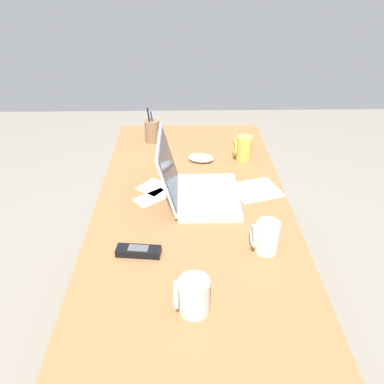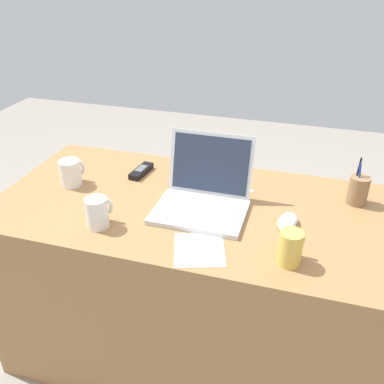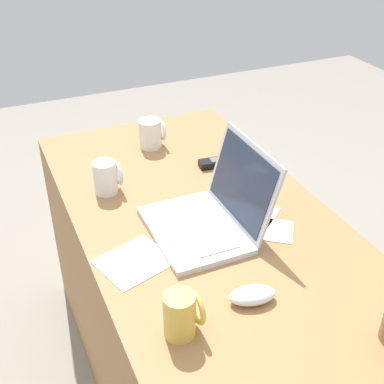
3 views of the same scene
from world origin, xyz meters
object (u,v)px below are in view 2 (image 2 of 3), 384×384
(coffee_mug_spare, at_px, (71,172))
(pen_holder, at_px, (358,190))
(computer_mouse, at_px, (288,222))
(coffee_mug_white, at_px, (290,247))
(cordless_phone, at_px, (141,171))
(coffee_mug_tall, at_px, (98,212))
(laptop, at_px, (203,196))

(coffee_mug_spare, height_order, pen_holder, pen_holder)
(computer_mouse, distance_m, coffee_mug_white, 0.19)
(computer_mouse, bearing_deg, cordless_phone, 171.62)
(coffee_mug_tall, xyz_separation_m, coffee_mug_spare, (-0.24, 0.23, -0.00))
(computer_mouse, distance_m, pen_holder, 0.32)
(laptop, height_order, coffee_mug_tall, laptop)
(computer_mouse, relative_size, pen_holder, 0.65)
(coffee_mug_spare, relative_size, cordless_phone, 0.73)
(coffee_mug_spare, bearing_deg, coffee_mug_white, -15.71)
(coffee_mug_tall, relative_size, cordless_phone, 0.74)
(coffee_mug_tall, relative_size, coffee_mug_spare, 1.01)
(laptop, xyz_separation_m, computer_mouse, (0.30, -0.03, -0.03))
(laptop, relative_size, coffee_mug_white, 2.93)
(coffee_mug_white, bearing_deg, laptop, 145.60)
(coffee_mug_white, height_order, pen_holder, pen_holder)
(coffee_mug_tall, distance_m, coffee_mug_spare, 0.33)
(coffee_mug_white, height_order, coffee_mug_spare, coffee_mug_white)
(coffee_mug_white, height_order, cordless_phone, coffee_mug_white)
(laptop, distance_m, coffee_mug_white, 0.39)
(coffee_mug_tall, relative_size, pen_holder, 0.61)
(coffee_mug_white, relative_size, coffee_mug_spare, 1.04)
(coffee_mug_spare, bearing_deg, laptop, -2.25)
(computer_mouse, relative_size, coffee_mug_white, 1.04)
(coffee_mug_spare, xyz_separation_m, cordless_phone, (0.22, 0.16, -0.04))
(laptop, relative_size, computer_mouse, 2.83)
(coffee_mug_white, distance_m, pen_holder, 0.46)
(laptop, distance_m, coffee_mug_tall, 0.37)
(computer_mouse, height_order, pen_holder, pen_holder)
(computer_mouse, relative_size, coffee_mug_tall, 1.07)
(laptop, distance_m, cordless_phone, 0.37)
(coffee_mug_tall, bearing_deg, pen_holder, 25.92)
(coffee_mug_white, distance_m, coffee_mug_tall, 0.63)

